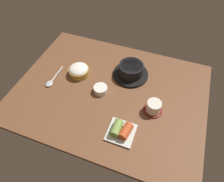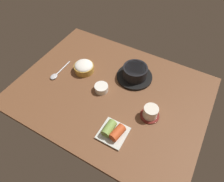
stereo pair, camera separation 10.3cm
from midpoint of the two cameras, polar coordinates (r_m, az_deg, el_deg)
dining_table at (r=107.33cm, az=2.32°, el=-0.38°), size 100.00×76.00×2.00cm
stone_pot at (r=111.56cm, az=9.16°, el=4.92°), size 19.92×19.92×7.85cm
rice_bowl at (r=114.92cm, az=-5.51°, el=6.68°), size 11.33×11.33×6.00cm
tea_cup_with_saucer at (r=97.41cm, az=13.91°, el=-6.18°), size 9.24×9.24×6.48cm
banchan_cup_center at (r=105.19cm, az=-0.28°, el=0.72°), size 7.26×7.26×3.51cm
kimchi_plate at (r=90.91cm, az=3.62°, el=-11.65°), size 12.26×12.26×5.23cm
spoon at (r=116.69cm, az=-13.18°, el=4.56°), size 3.60×16.92×1.35cm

